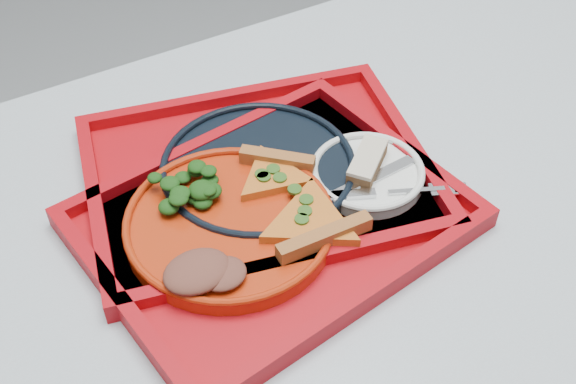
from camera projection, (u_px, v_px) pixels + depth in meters
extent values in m
cube|color=#A3ADB7|center=(369.00, 174.00, 1.01)|extent=(1.60, 0.80, 0.03)
cylinder|color=gray|center=(527.00, 103.00, 1.73)|extent=(0.05, 0.05, 0.72)
cube|color=#A60810|center=(273.00, 222.00, 0.92)|extent=(0.49, 0.41, 0.01)
cube|color=#A60810|center=(259.00, 178.00, 0.98)|extent=(0.52, 0.44, 0.01)
cylinder|color=#AE280B|center=(230.00, 226.00, 0.89)|extent=(0.26, 0.26, 0.02)
cylinder|color=white|center=(367.00, 175.00, 0.96)|extent=(0.15, 0.15, 0.01)
cylinder|color=black|center=(258.00, 171.00, 0.97)|extent=(0.26, 0.26, 0.02)
ellipsoid|color=black|center=(184.00, 183.00, 0.91)|extent=(0.08, 0.07, 0.04)
ellipsoid|color=brown|center=(197.00, 271.00, 0.82)|extent=(0.08, 0.06, 0.02)
cube|color=#52371B|center=(367.00, 163.00, 0.95)|extent=(0.08, 0.08, 0.02)
cube|color=beige|center=(368.00, 157.00, 0.95)|extent=(0.08, 0.08, 0.01)
cube|color=silver|center=(368.00, 180.00, 0.94)|extent=(0.19, 0.03, 0.01)
cube|color=silver|center=(387.00, 192.00, 0.92)|extent=(0.18, 0.10, 0.01)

